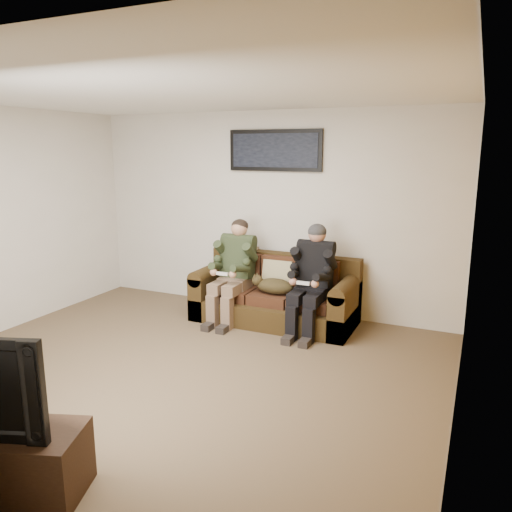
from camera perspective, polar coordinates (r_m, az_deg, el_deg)
The scene contains 12 objects.
floor at distance 5.02m, azimuth -9.23°, elevation -13.04°, with size 5.00×5.00×0.00m, color brown.
ceiling at distance 4.57m, azimuth -10.40°, elevation 17.97°, with size 5.00×5.00×0.00m, color silver.
wall_back at distance 6.58m, azimuth 1.28°, elevation 4.99°, with size 5.00×5.00×0.00m, color beige.
wall_right at distance 3.84m, azimuth 22.87°, elevation -1.20°, with size 4.50×4.50×0.00m, color beige.
accent_wall_right at distance 3.84m, azimuth 22.72°, elevation -1.18°, with size 4.50×4.50×0.00m, color #B17111.
sofa at distance 6.28m, azimuth 2.35°, elevation -4.65°, with size 1.99×0.86×0.81m.
throw_pillow at distance 6.24m, azimuth 2.50°, elevation -2.16°, with size 0.38×0.11×0.36m, color tan.
throw_blanket at distance 6.61m, azimuth -1.62°, elevation 0.76°, with size 0.41×0.20×0.07m, color tan.
person_left at distance 6.24m, azimuth -2.54°, elevation -1.07°, with size 0.51×0.87×1.25m.
person_right at distance 5.85m, azimuth 6.42°, elevation -1.98°, with size 0.51×0.86×1.26m.
cat at distance 6.05m, azimuth 2.01°, elevation -3.40°, with size 0.66×0.26×0.24m.
framed_poster at distance 6.45m, azimuth 2.16°, elevation 11.97°, with size 1.25×0.05×0.52m.
Camera 1 is at (2.56, -3.75, 2.13)m, focal length 35.00 mm.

